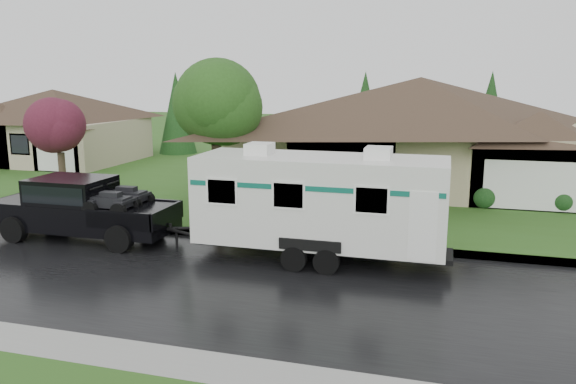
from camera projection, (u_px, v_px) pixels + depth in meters
The scene contains 11 objects.
ground at pixel (324, 267), 17.30m from camera, with size 140.00×140.00×0.00m, color #2F591B.
road at pixel (308, 290), 15.41m from camera, with size 140.00×8.00×0.01m, color black.
curb at pixel (337, 244), 19.40m from camera, with size 140.00×0.50×0.15m, color gray.
lawn at pixel (381, 180), 31.42m from camera, with size 140.00×26.00×0.15m, color #2F591B.
house_main at pixel (425, 120), 29.00m from camera, with size 19.44×10.80×6.90m.
house_far at pixel (56, 119), 37.47m from camera, with size 10.80×8.64×5.80m.
tree_left_green at pixel (215, 107), 23.78m from camera, with size 3.78×3.78×6.26m.
tree_red at pixel (59, 129), 27.31m from camera, with size 2.70×2.70×4.47m.
shrub_row at pixel (411, 192), 25.40m from camera, with size 13.60×1.00×1.00m.
pickup_truck at pixel (80, 206), 20.15m from camera, with size 6.66×2.53×2.22m.
travel_trailer at pixel (320, 200), 17.63m from camera, with size 8.21×2.88×3.68m.
Camera 1 is at (3.45, -16.16, 5.74)m, focal length 35.00 mm.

